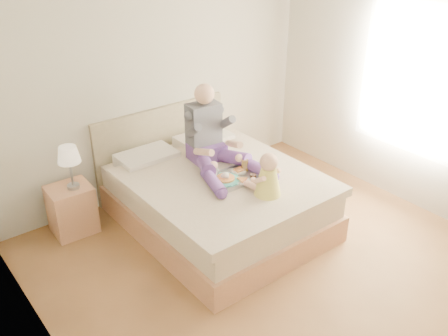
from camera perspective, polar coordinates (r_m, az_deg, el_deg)
room at (r=4.05m, az=8.70°, el=5.67°), size 4.02×4.22×2.71m
bed at (r=5.26m, az=-1.27°, el=-3.09°), size 1.70×2.18×1.00m
nightstand at (r=5.36m, az=-16.99°, el=-4.54°), size 0.44×0.39×0.52m
lamp at (r=5.04m, az=-17.33°, el=1.20°), size 0.22×0.22×0.46m
adult at (r=5.15m, az=-1.32°, el=3.05°), size 0.72×1.05×0.85m
tray at (r=4.94m, az=1.05°, el=-0.91°), size 0.48×0.38×0.13m
baby at (r=4.64m, az=4.97°, el=-1.10°), size 0.28×0.38×0.42m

